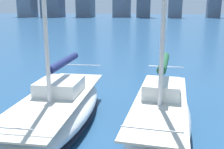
% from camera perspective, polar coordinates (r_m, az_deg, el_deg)
% --- Properties ---
extents(sailboat_forest, '(2.68, 7.94, 12.12)m').
position_cam_1_polar(sailboat_forest, '(9.96, 10.43, -8.36)').
color(sailboat_forest, white).
rests_on(sailboat_forest, ground).
extents(sailboat_navy, '(3.11, 8.63, 10.15)m').
position_cam_1_polar(sailboat_navy, '(10.87, -11.90, -7.15)').
color(sailboat_navy, silver).
rests_on(sailboat_navy, ground).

